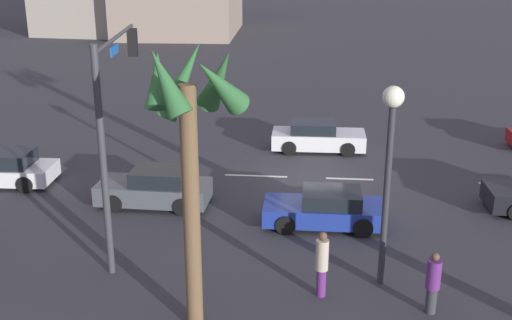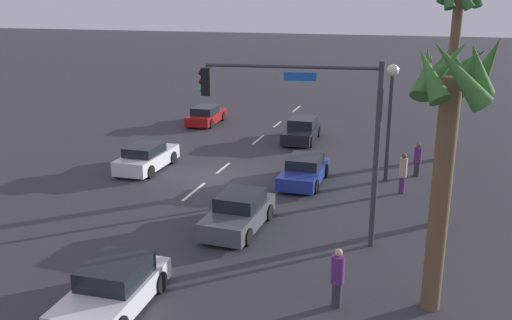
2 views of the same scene
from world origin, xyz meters
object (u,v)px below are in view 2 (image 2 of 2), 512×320
Objects in this scene: car_1 at (113,289)px; car_4 at (239,213)px; traffic_signal at (316,120)px; pedestrian_2 at (418,159)px; streetlamp at (391,99)px; palm_tree_2 at (451,90)px; car_2 at (302,130)px; pedestrian_0 at (338,277)px; car_0 at (147,158)px; palm_tree_0 at (457,26)px; car_3 at (206,116)px; palm_tree_1 at (450,118)px; car_5 at (304,171)px; pedestrian_1 at (403,172)px.

car_4 is at bearing 166.52° from car_1.
traffic_signal reaches higher than pedestrian_2.
car_1 is 15.67m from streetlamp.
traffic_signal is at bearing -54.12° from palm_tree_2.
pedestrian_0 is (18.32, 5.13, 0.30)m from car_2.
car_0 is at bearing -37.60° from car_2.
car_2 is at bearing 177.58° from car_1.
car_4 is at bearing -32.88° from streetlamp.
car_1 is 0.41× the size of palm_tree_0.
car_3 is 0.59× the size of palm_tree_2.
car_2 reaches higher than car_4.
car_4 is 9.32m from palm_tree_1.
traffic_signal is 0.93× the size of palm_tree_2.
palm_tree_2 is (-9.22, 8.79, 4.60)m from car_1.
traffic_signal is 5.44m from palm_tree_2.
car_5 is at bearing 13.35° from car_2.
car_1 is at bearing -43.61° from palm_tree_2.
palm_tree_1 reaches higher than car_3.
car_5 is 2.15× the size of pedestrian_1.
car_2 is 0.56× the size of palm_tree_1.
palm_tree_0 reaches higher than car_5.
car_1 is 2.39× the size of pedestrian_2.
streetlamp is 3.48m from pedestrian_1.
palm_tree_2 is at bearing 158.94° from pedestrian_0.
pedestrian_2 is at bearing 168.49° from pedestrian_1.
car_0 is 0.42× the size of palm_tree_0.
streetlamp is (-1.78, 11.81, 3.32)m from car_0.
pedestrian_0 reaches higher than car_3.
car_5 is 0.72× the size of streetlamp.
streetlamp is at bearing -30.50° from palm_tree_0.
pedestrian_1 is at bearing 173.08° from pedestrian_0.
car_3 is (-2.62, -7.38, -0.05)m from car_2.
car_5 is 0.62× the size of traffic_signal.
streetlamp is at bearing 41.08° from car_2.
car_1 is (12.13, 5.41, -0.01)m from car_0.
pedestrian_1 reaches higher than car_0.
palm_tree_2 is (-3.16, 4.36, 0.75)m from traffic_signal.
streetlamp reaches higher than pedestrian_0.
pedestrian_2 reaches higher than car_3.
car_4 is at bearing -134.85° from pedestrian_0.
car_1 is at bearing -24.70° from streetlamp.
pedestrian_1 is 0.27× the size of palm_tree_2.
palm_tree_2 is at bearing -2.10° from palm_tree_0.
car_5 is 2.38× the size of pedestrian_2.
car_3 is at bearing -131.74° from palm_tree_2.
traffic_signal is at bearing -20.64° from pedestrian_2.
streetlamp is at bearing -153.03° from pedestrian_1.
traffic_signal is (14.20, 3.57, 3.83)m from car_2.
pedestrian_0 is (10.48, 3.27, 0.36)m from car_5.
pedestrian_0 is 1.07× the size of pedestrian_2.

